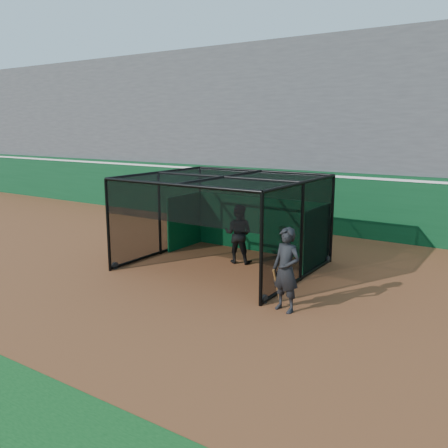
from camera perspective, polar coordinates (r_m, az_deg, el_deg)
The scene contains 6 objects.
ground at distance 13.28m, azimuth -6.58°, elevation -7.15°, with size 120.00×120.00×0.00m, color brown.
outfield_wall at distance 20.06m, azimuth 9.09°, elevation 2.97°, with size 50.00×0.50×2.50m.
grandstand at distance 23.33m, azimuth 13.27°, elevation 11.87°, with size 50.00×7.85×8.95m.
batting_cage at distance 14.51m, azimuth 0.00°, elevation 0.21°, with size 5.26×4.70×2.78m.
batter at distance 14.98m, azimuth 1.74°, elevation -1.19°, with size 0.91×0.71×1.87m, color black.
on_deck_player at distance 11.13m, azimuth 7.48°, elevation -5.51°, with size 0.82×0.62×2.00m.
Camera 1 is at (8.13, -9.60, 4.26)m, focal length 38.00 mm.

